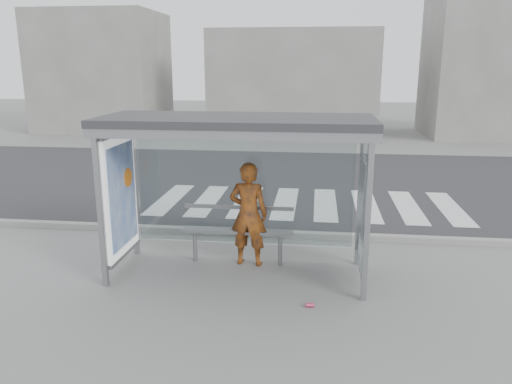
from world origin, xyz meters
TOP-DOWN VIEW (x-y plane):
  - ground at (0.00, 0.00)m, footprint 80.00×80.00m
  - road at (0.00, 7.00)m, footprint 30.00×10.00m
  - curb at (0.00, 1.95)m, footprint 30.00×0.18m
  - crosswalk at (1.00, 4.50)m, footprint 7.55×3.00m
  - bus_shelter at (-0.37, 0.06)m, footprint 4.25×1.65m
  - building_left at (-10.00, 18.00)m, footprint 6.00×5.00m
  - building_center at (0.00, 18.00)m, footprint 8.00×5.00m
  - building_right at (9.00, 18.00)m, footprint 5.00×5.00m
  - person at (0.12, 0.47)m, footprint 0.70×0.49m
  - bench at (-0.09, 0.50)m, footprint 1.94×0.33m
  - soda_can at (1.22, -1.03)m, footprint 0.13×0.08m

SIDE VIEW (x-z plane):
  - ground at x=0.00m, z-range 0.00..0.00m
  - crosswalk at x=1.00m, z-range 0.00..0.00m
  - road at x=0.00m, z-range 0.00..0.01m
  - soda_can at x=1.22m, z-range 0.00..0.07m
  - curb at x=0.00m, z-range 0.00..0.12m
  - bench at x=-0.09m, z-range 0.09..1.09m
  - person at x=0.12m, z-range 0.00..1.82m
  - bus_shelter at x=-0.37m, z-range 0.67..3.29m
  - building_center at x=0.00m, z-range 0.00..5.00m
  - building_left at x=-10.00m, z-range 0.00..6.00m
  - building_right at x=9.00m, z-range 0.00..7.00m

